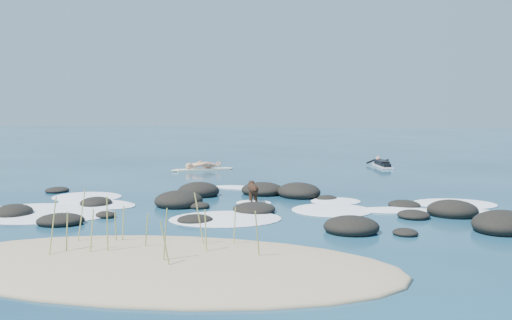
# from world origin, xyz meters

# --- Properties ---
(ground) EXTENTS (160.00, 160.00, 0.00)m
(ground) POSITION_xyz_m (0.00, 0.00, 0.00)
(ground) COLOR #0A2642
(ground) RESTS_ON ground
(sand_dune) EXTENTS (9.00, 4.40, 0.60)m
(sand_dune) POSITION_xyz_m (0.00, -8.20, 0.00)
(sand_dune) COLOR #9E8966
(sand_dune) RESTS_ON ground
(dune_grass) EXTENTS (3.77, 1.97, 1.17)m
(dune_grass) POSITION_xyz_m (-0.38, -8.03, 0.62)
(dune_grass) COLOR #97994A
(dune_grass) RESTS_ON ground
(reef_rocks) EXTENTS (15.32, 7.73, 0.62)m
(reef_rocks) POSITION_xyz_m (1.19, -1.66, 0.13)
(reef_rocks) COLOR black
(reef_rocks) RESTS_ON ground
(breaking_foam) EXTENTS (15.08, 8.76, 0.12)m
(breaking_foam) POSITION_xyz_m (-0.71, -1.98, 0.01)
(breaking_foam) COLOR white
(breaking_foam) RESTS_ON ground
(standing_surfer_rig) EXTENTS (2.72, 1.90, 1.74)m
(standing_surfer_rig) POSITION_xyz_m (-3.62, 8.08, 0.69)
(standing_surfer_rig) COLOR #FFF0CB
(standing_surfer_rig) RESTS_ON ground
(paddling_surfer_rig) EXTENTS (1.27, 2.68, 0.46)m
(paddling_surfer_rig) POSITION_xyz_m (4.80, 11.24, 0.16)
(paddling_surfer_rig) COLOR silver
(paddling_surfer_rig) RESTS_ON ground
(dog) EXTENTS (0.48, 1.05, 0.69)m
(dog) POSITION_xyz_m (0.42, -0.90, 0.46)
(dog) COLOR black
(dog) RESTS_ON ground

